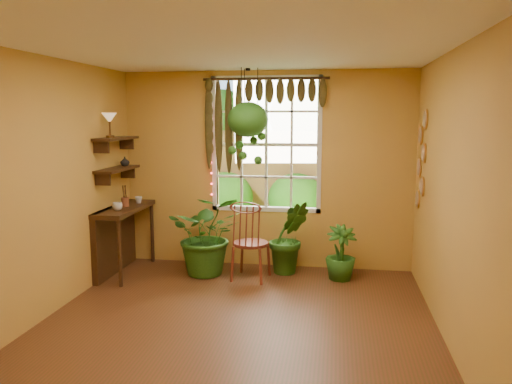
% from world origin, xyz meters
% --- Properties ---
extents(floor, '(4.50, 4.50, 0.00)m').
position_xyz_m(floor, '(0.00, 0.00, 0.00)').
color(floor, '#5E2D1B').
rests_on(floor, ground).
extents(ceiling, '(4.50, 4.50, 0.00)m').
position_xyz_m(ceiling, '(0.00, 0.00, 2.70)').
color(ceiling, white).
rests_on(ceiling, wall_back).
extents(wall_back, '(4.00, 0.00, 4.00)m').
position_xyz_m(wall_back, '(0.00, 2.25, 1.35)').
color(wall_back, '#C29042').
rests_on(wall_back, floor).
extents(wall_left, '(0.00, 4.50, 4.50)m').
position_xyz_m(wall_left, '(-2.00, 0.00, 1.35)').
color(wall_left, '#C29042').
rests_on(wall_left, floor).
extents(wall_right, '(0.00, 4.50, 4.50)m').
position_xyz_m(wall_right, '(2.00, 0.00, 1.35)').
color(wall_right, '#C29042').
rests_on(wall_right, floor).
extents(window, '(1.52, 0.10, 1.86)m').
position_xyz_m(window, '(0.00, 2.28, 1.70)').
color(window, silver).
rests_on(window, wall_back).
extents(valance_vine, '(1.70, 0.12, 1.10)m').
position_xyz_m(valance_vine, '(-0.08, 2.16, 2.28)').
color(valance_vine, '#3E2311').
rests_on(valance_vine, window).
extents(string_lights, '(0.03, 0.03, 1.54)m').
position_xyz_m(string_lights, '(-0.76, 2.19, 1.75)').
color(string_lights, '#FF2633').
rests_on(string_lights, window).
extents(wall_plates, '(0.04, 0.32, 1.10)m').
position_xyz_m(wall_plates, '(1.98, 1.79, 1.55)').
color(wall_plates, '#F7E3CA').
rests_on(wall_plates, wall_right).
extents(counter_ledge, '(0.40, 1.20, 0.90)m').
position_xyz_m(counter_ledge, '(-1.91, 1.60, 0.55)').
color(counter_ledge, '#3E2311').
rests_on(counter_ledge, floor).
extents(shelf_lower, '(0.25, 0.90, 0.04)m').
position_xyz_m(shelf_lower, '(-1.88, 1.60, 1.40)').
color(shelf_lower, '#3E2311').
rests_on(shelf_lower, wall_left).
extents(shelf_upper, '(0.25, 0.90, 0.04)m').
position_xyz_m(shelf_upper, '(-1.88, 1.60, 1.80)').
color(shelf_upper, '#3E2311').
rests_on(shelf_upper, wall_left).
extents(backyard, '(14.00, 10.00, 12.00)m').
position_xyz_m(backyard, '(0.24, 6.87, 1.28)').
color(backyard, '#245819').
rests_on(backyard, ground).
extents(windsor_chair, '(0.50, 0.53, 1.19)m').
position_xyz_m(windsor_chair, '(-0.11, 1.58, 0.35)').
color(windsor_chair, maroon).
rests_on(windsor_chair, floor).
extents(potted_plant_left, '(1.11, 1.00, 1.08)m').
position_xyz_m(potted_plant_left, '(-0.70, 1.71, 0.54)').
color(potted_plant_left, '#174813').
rests_on(potted_plant_left, floor).
extents(potted_plant_mid, '(0.65, 0.58, 0.98)m').
position_xyz_m(potted_plant_mid, '(0.36, 1.93, 0.49)').
color(potted_plant_mid, '#174813').
rests_on(potted_plant_mid, floor).
extents(potted_plant_right, '(0.50, 0.50, 0.70)m').
position_xyz_m(potted_plant_right, '(1.04, 1.77, 0.35)').
color(potted_plant_right, '#174813').
rests_on(potted_plant_right, floor).
extents(hanging_basket, '(0.54, 0.54, 1.25)m').
position_xyz_m(hanging_basket, '(-0.19, 1.92, 1.98)').
color(hanging_basket, black).
rests_on(hanging_basket, ceiling).
extents(cup_a, '(0.13, 0.13, 0.10)m').
position_xyz_m(cup_a, '(-1.78, 1.34, 0.95)').
color(cup_a, silver).
rests_on(cup_a, counter_ledge).
extents(cup_b, '(0.11, 0.11, 0.09)m').
position_xyz_m(cup_b, '(-1.72, 1.89, 0.95)').
color(cup_b, beige).
rests_on(cup_b, counter_ledge).
extents(brush_jar, '(0.10, 0.10, 0.36)m').
position_xyz_m(brush_jar, '(-1.80, 1.63, 1.04)').
color(brush_jar, brown).
rests_on(brush_jar, counter_ledge).
extents(shelf_vase, '(0.16, 0.16, 0.13)m').
position_xyz_m(shelf_vase, '(-1.87, 1.83, 1.48)').
color(shelf_vase, '#B2AD99').
rests_on(shelf_vase, shelf_lower).
extents(tiffany_lamp, '(0.19, 0.19, 0.31)m').
position_xyz_m(tiffany_lamp, '(-1.86, 1.39, 2.05)').
color(tiffany_lamp, '#523617').
rests_on(tiffany_lamp, shelf_upper).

